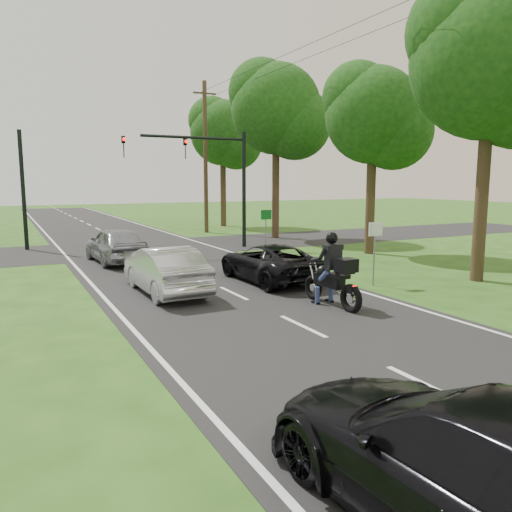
# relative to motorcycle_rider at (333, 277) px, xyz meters

# --- Properties ---
(ground) EXTENTS (140.00, 140.00, 0.00)m
(ground) POSITION_rel_motorcycle_rider_xyz_m (-1.81, -1.29, -0.83)
(ground) COLOR #254A14
(ground) RESTS_ON ground
(road) EXTENTS (8.00, 100.00, 0.01)m
(road) POSITION_rel_motorcycle_rider_xyz_m (-1.81, 8.71, -0.82)
(road) COLOR black
(road) RESTS_ON ground
(cross_road) EXTENTS (60.00, 7.00, 0.01)m
(cross_road) POSITION_rel_motorcycle_rider_xyz_m (-1.81, 14.71, -0.82)
(cross_road) COLOR black
(cross_road) RESTS_ON ground
(motorcycle_rider) EXTENTS (0.69, 2.45, 2.11)m
(motorcycle_rider) POSITION_rel_motorcycle_rider_xyz_m (0.00, 0.00, 0.00)
(motorcycle_rider) COLOR black
(motorcycle_rider) RESTS_ON ground
(dark_suv) EXTENTS (2.22, 4.70, 1.30)m
(dark_suv) POSITION_rel_motorcycle_rider_xyz_m (0.16, 3.98, -0.17)
(dark_suv) COLOR black
(dark_suv) RESTS_ON road
(silver_sedan) EXTENTS (1.63, 4.45, 1.46)m
(silver_sedan) POSITION_rel_motorcycle_rider_xyz_m (-3.67, 3.71, -0.09)
(silver_sedan) COLOR silver
(silver_sedan) RESTS_ON road
(silver_suv) EXTENTS (2.09, 4.63, 1.54)m
(silver_suv) POSITION_rel_motorcycle_rider_xyz_m (-3.79, 10.47, -0.05)
(silver_suv) COLOR gray
(silver_suv) RESTS_ON road
(dark_car_behind) EXTENTS (2.33, 5.24, 1.49)m
(dark_car_behind) POSITION_rel_motorcycle_rider_xyz_m (-4.22, -8.19, -0.07)
(dark_car_behind) COLOR black
(dark_car_behind) RESTS_ON road
(traffic_signal) EXTENTS (6.38, 0.44, 6.00)m
(traffic_signal) POSITION_rel_motorcycle_rider_xyz_m (1.52, 12.71, 3.31)
(traffic_signal) COLOR black
(traffic_signal) RESTS_ON ground
(signal_pole_far) EXTENTS (0.20, 0.20, 6.00)m
(signal_pole_far) POSITION_rel_motorcycle_rider_xyz_m (-7.01, 16.71, 2.17)
(signal_pole_far) COLOR black
(signal_pole_far) RESTS_ON ground
(utility_pole_far) EXTENTS (1.60, 0.28, 10.00)m
(utility_pole_far) POSITION_rel_motorcycle_rider_xyz_m (4.39, 20.71, 4.26)
(utility_pole_far) COLOR #4C3822
(utility_pole_far) RESTS_ON ground
(sign_white) EXTENTS (0.55, 0.07, 2.12)m
(sign_white) POSITION_rel_motorcycle_rider_xyz_m (2.89, 1.69, 0.77)
(sign_white) COLOR slate
(sign_white) RESTS_ON ground
(sign_green) EXTENTS (0.55, 0.07, 2.12)m
(sign_green) POSITION_rel_motorcycle_rider_xyz_m (3.09, 9.69, 0.77)
(sign_green) COLOR slate
(sign_green) RESTS_ON ground
(tree_row_b) EXTENTS (5.60, 5.43, 10.06)m
(tree_row_b) POSITION_rel_motorcycle_rider_xyz_m (6.98, 0.48, 6.30)
(tree_row_b) COLOR #332316
(tree_row_b) RESTS_ON ground
(tree_row_c) EXTENTS (4.80, 4.65, 8.76)m
(tree_row_c) POSITION_rel_motorcycle_rider_xyz_m (7.94, 7.51, 5.40)
(tree_row_c) COLOR #332316
(tree_row_c) RESTS_ON ground
(tree_row_d) EXTENTS (5.76, 5.58, 10.45)m
(tree_row_d) POSITION_rel_motorcycle_rider_xyz_m (7.29, 15.47, 6.60)
(tree_row_d) COLOR #332316
(tree_row_d) RESTS_ON ground
(tree_row_e) EXTENTS (5.28, 5.12, 9.61)m
(tree_row_e) POSITION_rel_motorcycle_rider_xyz_m (7.66, 24.49, 6.00)
(tree_row_e) COLOR #332316
(tree_row_e) RESTS_ON ground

